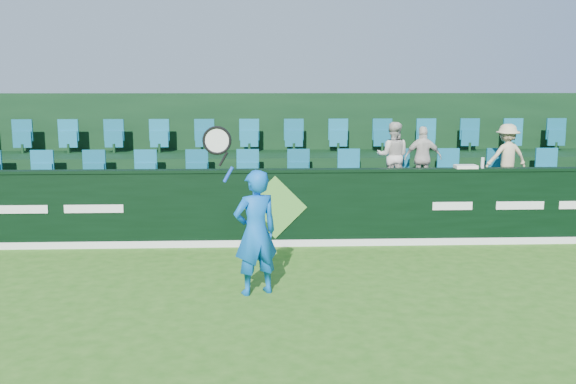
{
  "coord_description": "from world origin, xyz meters",
  "views": [
    {
      "loc": [
        -0.23,
        -6.98,
        2.79
      ],
      "look_at": [
        0.18,
        2.8,
        1.15
      ],
      "focal_mm": 40.0,
      "sensor_mm": 36.0,
      "label": 1
    }
  ],
  "objects_px": {
    "towel": "(466,167)",
    "drinks_bottle": "(483,163)",
    "tennis_player": "(255,231)",
    "spectator_right": "(507,156)",
    "spectator_left": "(393,156)",
    "spectator_middle": "(423,158)"
  },
  "relations": [
    {
      "from": "towel",
      "to": "drinks_bottle",
      "type": "bearing_deg",
      "value": 0.0
    },
    {
      "from": "tennis_player",
      "to": "spectator_right",
      "type": "height_order",
      "value": "tennis_player"
    },
    {
      "from": "spectator_left",
      "to": "drinks_bottle",
      "type": "height_order",
      "value": "spectator_left"
    },
    {
      "from": "spectator_left",
      "to": "spectator_middle",
      "type": "distance_m",
      "value": 0.58
    },
    {
      "from": "towel",
      "to": "spectator_right",
      "type": "bearing_deg",
      "value": 44.09
    },
    {
      "from": "drinks_bottle",
      "to": "towel",
      "type": "bearing_deg",
      "value": 180.0
    },
    {
      "from": "tennis_player",
      "to": "spectator_right",
      "type": "distance_m",
      "value": 6.13
    },
    {
      "from": "spectator_right",
      "to": "spectator_left",
      "type": "bearing_deg",
      "value": -7.33
    },
    {
      "from": "spectator_middle",
      "to": "spectator_right",
      "type": "height_order",
      "value": "spectator_right"
    },
    {
      "from": "spectator_left",
      "to": "towel",
      "type": "bearing_deg",
      "value": 147.22
    },
    {
      "from": "spectator_left",
      "to": "towel",
      "type": "xyz_separation_m",
      "value": [
        1.06,
        -1.12,
        -0.07
      ]
    },
    {
      "from": "spectator_left",
      "to": "tennis_player",
      "type": "bearing_deg",
      "value": 69.12
    },
    {
      "from": "spectator_middle",
      "to": "spectator_right",
      "type": "relative_size",
      "value": 0.97
    },
    {
      "from": "spectator_middle",
      "to": "spectator_right",
      "type": "bearing_deg",
      "value": -176.45
    },
    {
      "from": "towel",
      "to": "drinks_bottle",
      "type": "distance_m",
      "value": 0.3
    },
    {
      "from": "spectator_right",
      "to": "towel",
      "type": "xyz_separation_m",
      "value": [
        -1.16,
        -1.12,
        -0.05
      ]
    },
    {
      "from": "spectator_left",
      "to": "towel",
      "type": "height_order",
      "value": "spectator_left"
    },
    {
      "from": "spectator_middle",
      "to": "drinks_bottle",
      "type": "height_order",
      "value": "spectator_middle"
    },
    {
      "from": "spectator_right",
      "to": "drinks_bottle",
      "type": "relative_size",
      "value": 6.62
    },
    {
      "from": "towel",
      "to": "spectator_left",
      "type": "bearing_deg",
      "value": 133.31
    },
    {
      "from": "tennis_player",
      "to": "spectator_left",
      "type": "height_order",
      "value": "tennis_player"
    },
    {
      "from": "drinks_bottle",
      "to": "spectator_middle",
      "type": "bearing_deg",
      "value": 124.5
    }
  ]
}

